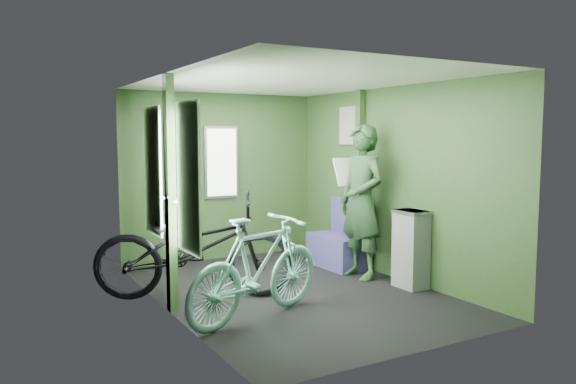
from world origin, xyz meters
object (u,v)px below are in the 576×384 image
at_px(passenger, 361,202).
at_px(waste_box, 411,249).
at_px(bicycle_mint, 258,320).
at_px(bench_seat, 340,247).
at_px(bicycle_black, 196,299).

distance_m(passenger, waste_box, 0.84).
xyz_separation_m(bicycle_mint, bench_seat, (1.90, 1.41, 0.26)).
distance_m(passenger, bench_seat, 0.89).
relative_size(bicycle_black, passenger, 1.13).
relative_size(passenger, bench_seat, 2.09).
height_order(bicycle_mint, bench_seat, bench_seat).
bearing_deg(bench_seat, passenger, -101.05).
distance_m(bicycle_mint, passenger, 2.19).
distance_m(bicycle_black, bench_seat, 2.23).
distance_m(bicycle_black, bicycle_mint, 0.98).
height_order(bicycle_mint, passenger, passenger).
bearing_deg(bicycle_mint, waste_box, -103.59).
xyz_separation_m(passenger, bench_seat, (0.10, 0.59, -0.67)).
relative_size(passenger, waste_box, 2.10).
height_order(bicycle_mint, waste_box, waste_box).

